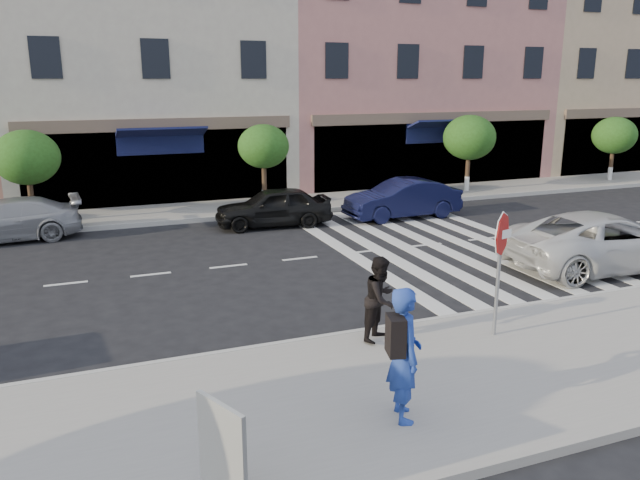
{
  "coord_description": "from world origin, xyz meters",
  "views": [
    {
      "loc": [
        -3.47,
        -11.55,
        4.81
      ],
      "look_at": [
        1.3,
        0.68,
        1.4
      ],
      "focal_mm": 35.0,
      "sensor_mm": 36.0,
      "label": 1
    }
  ],
  "objects_px": {
    "car_far_left": "(5,220)",
    "car_far_right": "(403,199)",
    "photographer": "(405,354)",
    "car_near_right": "(605,241)",
    "poster_board": "(223,456)",
    "car_far_mid": "(273,207)",
    "walker": "(381,298)",
    "stop_sign": "(501,246)"
  },
  "relations": [
    {
      "from": "car_far_left",
      "to": "car_far_right",
      "type": "bearing_deg",
      "value": 79.71
    },
    {
      "from": "photographer",
      "to": "car_near_right",
      "type": "height_order",
      "value": "photographer"
    },
    {
      "from": "poster_board",
      "to": "car_far_left",
      "type": "bearing_deg",
      "value": 79.54
    },
    {
      "from": "photographer",
      "to": "car_far_mid",
      "type": "xyz_separation_m",
      "value": [
        1.98,
        12.61,
        -0.46
      ]
    },
    {
      "from": "walker",
      "to": "car_far_mid",
      "type": "bearing_deg",
      "value": 47.2
    },
    {
      "from": "photographer",
      "to": "poster_board",
      "type": "bearing_deg",
      "value": 122.85
    },
    {
      "from": "poster_board",
      "to": "car_far_right",
      "type": "relative_size",
      "value": 0.3
    },
    {
      "from": "poster_board",
      "to": "car_far_right",
      "type": "xyz_separation_m",
      "value": [
        9.4,
        13.1,
        -0.08
      ]
    },
    {
      "from": "car_near_right",
      "to": "car_far_mid",
      "type": "relative_size",
      "value": 1.37
    },
    {
      "from": "stop_sign",
      "to": "car_far_right",
      "type": "bearing_deg",
      "value": 55.44
    },
    {
      "from": "car_far_mid",
      "to": "car_far_left",
      "type": "bearing_deg",
      "value": -92.55
    },
    {
      "from": "photographer",
      "to": "car_far_right",
      "type": "bearing_deg",
      "value": -13.93
    },
    {
      "from": "poster_board",
      "to": "car_near_right",
      "type": "distance_m",
      "value": 12.73
    },
    {
      "from": "car_near_right",
      "to": "car_far_left",
      "type": "height_order",
      "value": "car_near_right"
    },
    {
      "from": "stop_sign",
      "to": "car_far_left",
      "type": "xyz_separation_m",
      "value": [
        -9.22,
        11.72,
        -1.24
      ]
    },
    {
      "from": "poster_board",
      "to": "car_far_right",
      "type": "bearing_deg",
      "value": 30.67
    },
    {
      "from": "stop_sign",
      "to": "car_far_mid",
      "type": "xyz_separation_m",
      "value": [
        -1.04,
        10.64,
        -1.22
      ]
    },
    {
      "from": "photographer",
      "to": "car_far_mid",
      "type": "distance_m",
      "value": 12.77
    },
    {
      "from": "poster_board",
      "to": "car_near_right",
      "type": "bearing_deg",
      "value": 3.43
    },
    {
      "from": "walker",
      "to": "car_far_left",
      "type": "height_order",
      "value": "walker"
    },
    {
      "from": "stop_sign",
      "to": "car_near_right",
      "type": "distance_m",
      "value": 6.37
    },
    {
      "from": "car_far_mid",
      "to": "car_far_right",
      "type": "distance_m",
      "value": 4.67
    },
    {
      "from": "stop_sign",
      "to": "car_far_left",
      "type": "bearing_deg",
      "value": 113.07
    },
    {
      "from": "stop_sign",
      "to": "car_near_right",
      "type": "height_order",
      "value": "stop_sign"
    },
    {
      "from": "walker",
      "to": "car_far_left",
      "type": "distance_m",
      "value": 13.2
    },
    {
      "from": "walker",
      "to": "car_far_mid",
      "type": "distance_m",
      "value": 10.08
    },
    {
      "from": "stop_sign",
      "to": "car_far_mid",
      "type": "bearing_deg",
      "value": 80.48
    },
    {
      "from": "walker",
      "to": "stop_sign",
      "type": "bearing_deg",
      "value": -53.36
    },
    {
      "from": "walker",
      "to": "poster_board",
      "type": "distance_m",
      "value": 5.1
    },
    {
      "from": "car_far_mid",
      "to": "car_far_right",
      "type": "bearing_deg",
      "value": 89.81
    },
    {
      "from": "poster_board",
      "to": "photographer",
      "type": "bearing_deg",
      "value": -5.44
    },
    {
      "from": "car_near_right",
      "to": "car_far_left",
      "type": "xyz_separation_m",
      "value": [
        -14.76,
        8.8,
        -0.1
      ]
    },
    {
      "from": "stop_sign",
      "to": "car_far_right",
      "type": "xyz_separation_m",
      "value": [
        3.61,
        10.22,
        -1.2
      ]
    },
    {
      "from": "poster_board",
      "to": "car_far_left",
      "type": "distance_m",
      "value": 14.99
    },
    {
      "from": "photographer",
      "to": "car_far_right",
      "type": "distance_m",
      "value": 13.88
    },
    {
      "from": "stop_sign",
      "to": "car_near_right",
      "type": "xyz_separation_m",
      "value": [
        5.54,
        2.92,
        -1.14
      ]
    },
    {
      "from": "car_near_right",
      "to": "car_far_left",
      "type": "relative_size",
      "value": 1.2
    },
    {
      "from": "stop_sign",
      "to": "car_far_left",
      "type": "distance_m",
      "value": 14.96
    },
    {
      "from": "car_near_right",
      "to": "car_far_right",
      "type": "distance_m",
      "value": 7.55
    },
    {
      "from": "car_far_mid",
      "to": "car_far_right",
      "type": "relative_size",
      "value": 0.93
    },
    {
      "from": "stop_sign",
      "to": "car_far_right",
      "type": "height_order",
      "value": "stop_sign"
    },
    {
      "from": "stop_sign",
      "to": "car_far_left",
      "type": "height_order",
      "value": "stop_sign"
    }
  ]
}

